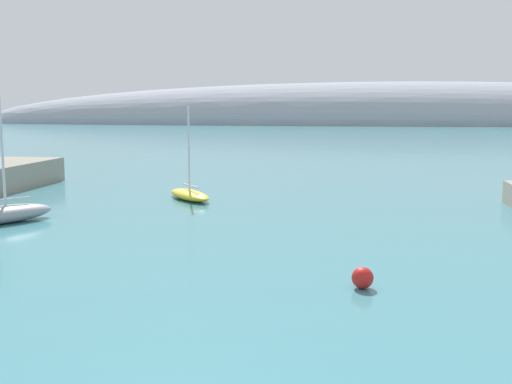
# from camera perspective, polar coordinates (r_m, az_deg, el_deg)

# --- Properties ---
(distant_ridge) EXTENTS (367.39, 56.36, 34.69)m
(distant_ridge) POSITION_cam_1_polar(r_m,az_deg,el_deg) (249.28, 13.44, 6.45)
(distant_ridge) COLOR #999EA8
(distant_ridge) RESTS_ON ground
(sailboat_yellow_near_shore) EXTENTS (5.00, 5.61, 7.09)m
(sailboat_yellow_near_shore) POSITION_cam_1_polar(r_m,az_deg,el_deg) (44.65, -6.50, -0.20)
(sailboat_yellow_near_shore) COLOR yellow
(sailboat_yellow_near_shore) RESTS_ON water
(sailboat_grey_mid_mooring) EXTENTS (4.94, 5.85, 8.89)m
(sailboat_grey_mid_mooring) POSITION_cam_1_polar(r_m,az_deg,el_deg) (38.58, -23.21, -1.88)
(sailboat_grey_mid_mooring) COLOR gray
(sailboat_grey_mid_mooring) RESTS_ON water
(mooring_buoy_red) EXTENTS (0.85, 0.85, 0.85)m
(mooring_buoy_red) POSITION_cam_1_polar(r_m,az_deg,el_deg) (23.21, 10.36, -8.23)
(mooring_buoy_red) COLOR red
(mooring_buoy_red) RESTS_ON water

